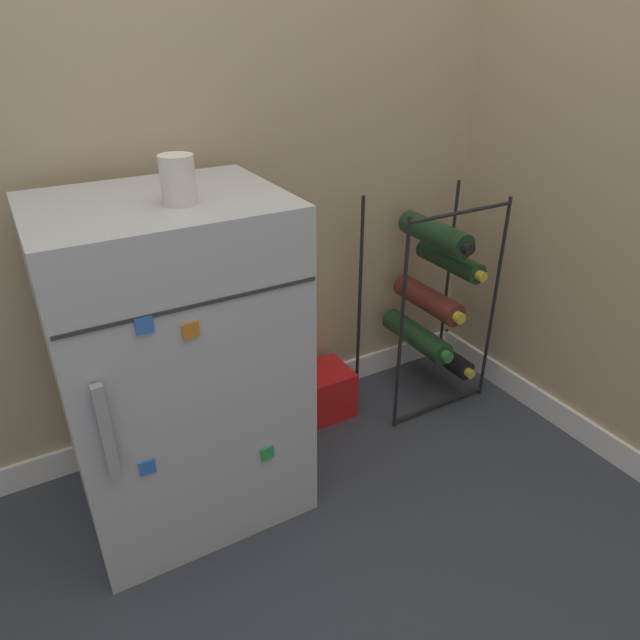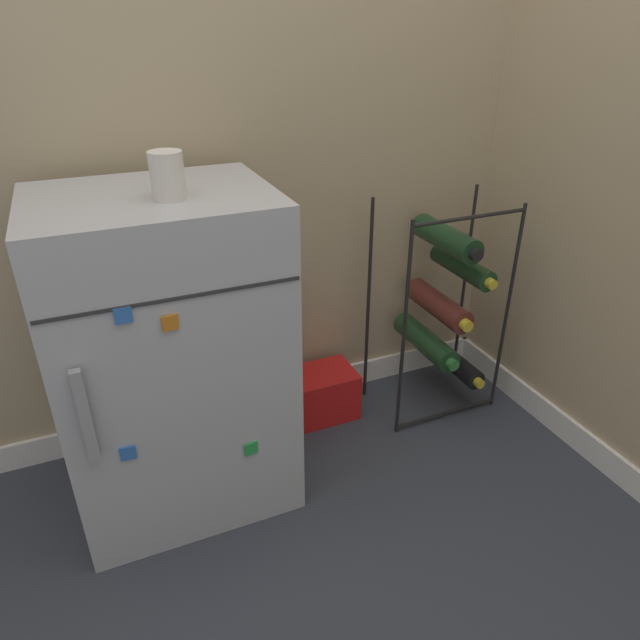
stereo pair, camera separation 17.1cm
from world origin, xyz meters
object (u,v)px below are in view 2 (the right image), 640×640
object	(u,v)px
fridge_top_cup	(167,176)
mini_fridge	(172,358)
wine_rack	(444,304)
soda_box	(316,395)

from	to	relation	value
fridge_top_cup	mini_fridge	bearing A→B (deg)	120.04
wine_rack	fridge_top_cup	xyz separation A→B (m)	(-0.88, -0.15, 0.55)
mini_fridge	wine_rack	size ratio (longest dim) A/B	1.19
soda_box	fridge_top_cup	distance (m)	0.99
wine_rack	soda_box	xyz separation A→B (m)	(-0.44, 0.08, -0.31)
wine_rack	soda_box	distance (m)	0.54
mini_fridge	wine_rack	bearing A→B (deg)	4.90
mini_fridge	fridge_top_cup	bearing A→B (deg)	-59.96
mini_fridge	soda_box	xyz separation A→B (m)	(0.48, 0.16, -0.36)
wine_rack	soda_box	world-z (taller)	wine_rack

